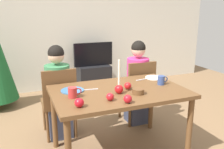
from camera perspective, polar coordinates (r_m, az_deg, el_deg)
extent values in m
cube|color=beige|center=(4.94, -10.63, 11.67)|extent=(6.40, 0.10, 2.60)
cube|color=brown|center=(2.58, 1.66, -4.09)|extent=(1.40, 0.90, 0.04)
cylinder|color=brown|center=(2.74, 17.69, -12.19)|extent=(0.06, 0.06, 0.71)
cylinder|color=brown|center=(2.91, -13.40, -10.14)|extent=(0.06, 0.06, 0.71)
cylinder|color=brown|center=(3.31, 9.15, -6.73)|extent=(0.06, 0.06, 0.71)
cube|color=brown|center=(3.17, -12.48, -6.48)|extent=(0.40, 0.40, 0.04)
cube|color=brown|center=(2.92, -12.16, -3.24)|extent=(0.40, 0.04, 0.45)
cylinder|color=brown|center=(3.44, -9.93, -8.65)|extent=(0.04, 0.04, 0.41)
cylinder|color=brown|center=(3.39, -15.62, -9.33)|extent=(0.04, 0.04, 0.41)
cylinder|color=brown|center=(3.14, -8.59, -11.03)|extent=(0.04, 0.04, 0.41)
cylinder|color=brown|center=(3.09, -14.87, -11.83)|extent=(0.04, 0.04, 0.41)
cube|color=brown|center=(3.49, 5.54, -4.12)|extent=(0.40, 0.40, 0.04)
cube|color=brown|center=(3.27, 7.09, -1.02)|extent=(0.40, 0.04, 0.45)
cylinder|color=brown|center=(3.79, 6.58, -6.22)|extent=(0.04, 0.04, 0.41)
cylinder|color=brown|center=(3.65, 1.83, -6.98)|extent=(0.04, 0.04, 0.41)
cylinder|color=brown|center=(3.52, 9.22, -8.06)|extent=(0.04, 0.04, 0.41)
cylinder|color=brown|center=(3.36, 4.18, -9.00)|extent=(0.04, 0.04, 0.41)
cube|color=#33384C|center=(3.21, -12.12, -10.20)|extent=(0.28, 0.28, 0.45)
cylinder|color=#387A4C|center=(3.04, -12.60, -2.25)|extent=(0.30, 0.30, 0.48)
sphere|color=tan|center=(2.95, -13.00, 4.34)|extent=(0.19, 0.19, 0.19)
sphere|color=black|center=(2.95, -13.03, 4.91)|extent=(0.19, 0.19, 0.19)
cube|color=#33384C|center=(3.53, 5.83, -7.51)|extent=(0.28, 0.28, 0.45)
cylinder|color=#D1337A|center=(3.37, 6.04, -0.21)|extent=(0.30, 0.30, 0.48)
sphere|color=tan|center=(3.30, 6.21, 5.75)|extent=(0.19, 0.19, 0.19)
sphere|color=black|center=(3.29, 6.23, 6.26)|extent=(0.19, 0.19, 0.19)
cube|color=black|center=(4.93, -4.28, -0.63)|extent=(0.64, 0.40, 0.48)
cube|color=black|center=(4.83, -4.40, 4.75)|extent=(0.79, 0.04, 0.46)
cube|color=black|center=(4.83, -4.39, 4.75)|extent=(0.76, 0.05, 0.46)
cylinder|color=brown|center=(4.46, -24.88, -6.09)|extent=(0.08, 0.08, 0.14)
sphere|color=red|center=(2.46, 1.64, -3.46)|extent=(0.09, 0.09, 0.09)
cylinder|color=#EFE5C6|center=(2.41, 1.67, 0.47)|extent=(0.02, 0.02, 0.26)
cylinder|color=teal|center=(2.58, -9.28, -3.70)|extent=(0.24, 0.24, 0.01)
cylinder|color=white|center=(3.05, 9.86, -0.72)|extent=(0.22, 0.22, 0.01)
cylinder|color=#B72D2D|center=(2.37, -9.25, -4.21)|extent=(0.09, 0.09, 0.10)
torus|color=#B72D2D|center=(2.38, -7.96, -3.94)|extent=(0.07, 0.01, 0.07)
cylinder|color=#33477F|center=(2.79, 11.50, -1.35)|extent=(0.08, 0.08, 0.10)
torus|color=#33477F|center=(2.82, 12.39, -1.13)|extent=(0.07, 0.01, 0.07)
cube|color=silver|center=(2.59, -5.27, -3.53)|extent=(0.18, 0.03, 0.01)
cube|color=silver|center=(2.96, 7.14, -1.16)|extent=(0.18, 0.04, 0.01)
cylinder|color=brown|center=(2.46, 6.17, -3.95)|extent=(0.12, 0.12, 0.06)
sphere|color=red|center=(2.14, -7.71, -6.57)|extent=(0.08, 0.08, 0.08)
sphere|color=red|center=(2.27, -0.46, -5.27)|extent=(0.07, 0.07, 0.07)
sphere|color=red|center=(2.22, 3.71, -5.74)|extent=(0.08, 0.08, 0.08)
sphere|color=red|center=(2.59, 3.73, -2.65)|extent=(0.08, 0.08, 0.08)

